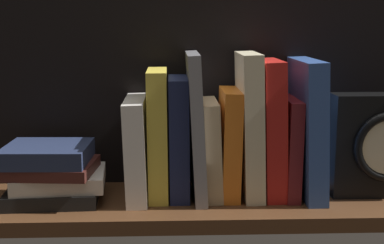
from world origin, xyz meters
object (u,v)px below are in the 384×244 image
book_orange_pandolfini (229,143)px  book_yellow_seinlanguage (158,134)px  book_white_catcher (137,148)px  book_tan_shortstories (211,148)px  book_maroon_dawkins (288,147)px  book_stack_side (53,173)px  framed_clock (383,145)px  book_blue_modern (307,128)px  book_red_requiem (271,128)px  book_cream_twain (250,125)px  book_navy_bierce (179,137)px  book_gray_chess (196,125)px

book_orange_pandolfini → book_yellow_seinlanguage: bearing=180.0°
book_white_catcher → book_tan_shortstories: 13.23cm
book_maroon_dawkins → book_stack_side: size_ratio=0.97×
book_yellow_seinlanguage → book_orange_pandolfini: bearing=0.0°
book_white_catcher → framed_clock: framed_clock is taller
book_maroon_dawkins → book_blue_modern: 4.68cm
book_red_requiem → framed_clock: bearing=-4.1°
book_orange_pandolfini → book_cream_twain: (3.57, 0.00, 3.21)cm
book_navy_bierce → book_blue_modern: 22.94cm
book_cream_twain → book_maroon_dawkins: bearing=0.0°
book_white_catcher → book_gray_chess: size_ratio=0.69×
book_maroon_dawkins → framed_clock: bearing=-4.9°
book_navy_bierce → book_blue_modern: bearing=0.0°
book_tan_shortstories → book_maroon_dawkins: bearing=0.0°
book_gray_chess → book_stack_side: book_gray_chess is taller
book_tan_shortstories → book_white_catcher: bearing=180.0°
book_navy_bierce → book_maroon_dawkins: bearing=0.0°
book_gray_chess → framed_clock: bearing=-2.5°
book_tan_shortstories → book_orange_pandolfini: book_orange_pandolfini is taller
book_orange_pandolfini → book_cream_twain: 4.80cm
book_cream_twain → book_maroon_dawkins: size_ratio=1.45×
book_cream_twain → framed_clock: bearing=-3.4°
book_yellow_seinlanguage → book_orange_pandolfini: 12.84cm
book_white_catcher → book_cream_twain: bearing=0.0°
book_yellow_seinlanguage → framed_clock: bearing=-2.0°
book_yellow_seinlanguage → book_tan_shortstories: book_yellow_seinlanguage is taller
book_tan_shortstories → book_cream_twain: (6.81, 0.00, 4.19)cm
framed_clock → book_stack_side: 58.51cm
book_blue_modern → book_stack_side: size_ratio=1.35×
book_white_catcher → book_gray_chess: book_gray_chess is taller
book_navy_bierce → book_red_requiem: 16.46cm
book_yellow_seinlanguage → book_red_requiem: (20.08, 0.00, 0.82)cm
book_red_requiem → book_maroon_dawkins: (3.28, 0.00, -3.37)cm
book_maroon_dawkins → book_navy_bierce: bearing=180.0°
book_white_catcher → book_cream_twain: (20.04, 0.00, 3.96)cm
book_cream_twain → framed_clock: 24.03cm
book_red_requiem → book_stack_side: 39.15cm
book_navy_bierce → book_tan_shortstories: (5.78, 0.00, -2.07)cm
book_navy_bierce → framed_clock: 36.38cm
book_red_requiem → framed_clock: 20.19cm
framed_clock → book_cream_twain: bearing=176.6°
book_stack_side → book_navy_bierce: bearing=5.9°
book_cream_twain → book_white_catcher: bearing=180.0°
book_yellow_seinlanguage → book_cream_twain: book_cream_twain is taller
book_yellow_seinlanguage → book_maroon_dawkins: size_ratio=1.29×
book_orange_pandolfini → book_stack_side: (-31.05, -2.27, -4.58)cm
framed_clock → book_stack_side: bearing=-179.2°
book_navy_bierce → book_maroon_dawkins: size_ratio=1.21×
book_orange_pandolfini → book_maroon_dawkins: 10.68cm
book_cream_twain → framed_clock: size_ratio=1.39×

